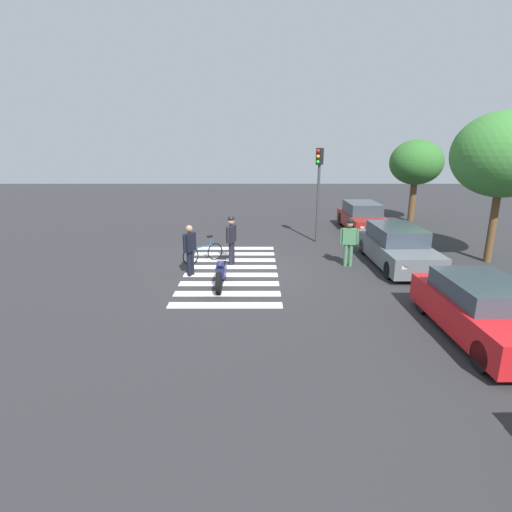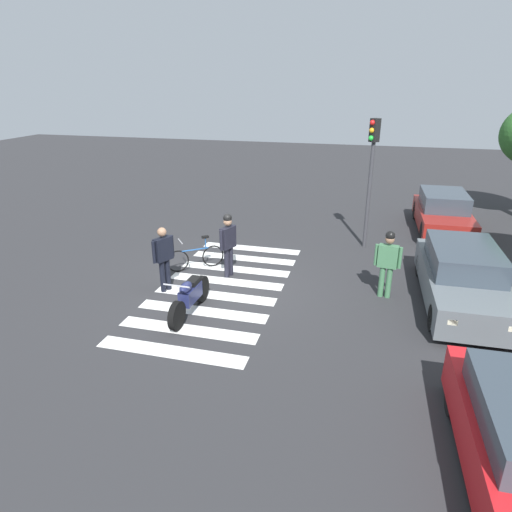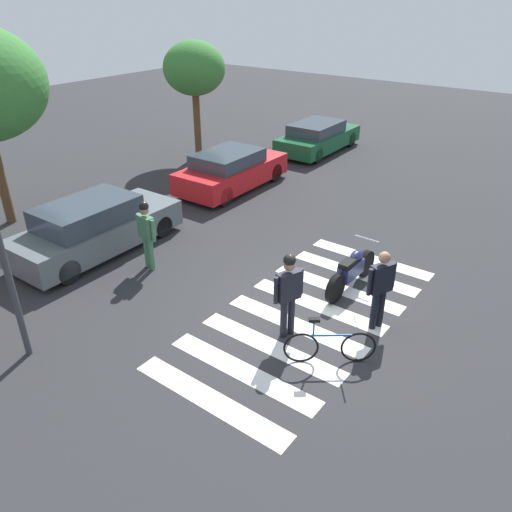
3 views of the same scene
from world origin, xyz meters
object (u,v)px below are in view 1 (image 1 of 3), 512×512
Objects in this scene: car_maroon_wagon at (362,217)px; car_red_convertible at (485,311)px; police_motorcycle at (221,272)px; traffic_light_pole at (319,180)px; officer_on_foot at (231,236)px; leaning_bicycle at (203,253)px; car_grey_coupe at (397,247)px; officer_by_motorcycle at (190,247)px; pedestrian_bystander at (349,239)px.

car_red_convertible is (11.84, -0.11, -0.02)m from car_maroon_wagon.
traffic_light_pole is at bearing 146.62° from police_motorcycle.
police_motorcycle is 1.15× the size of officer_on_foot.
leaning_bicycle is 0.30× the size of car_grey_coupe.
traffic_light_pole reaches higher than car_red_convertible.
officer_on_foot is (0.24, 1.09, 0.71)m from leaning_bicycle.
officer_by_motorcycle is 0.42× the size of traffic_light_pole.
police_motorcycle is 0.51× the size of traffic_light_pole.
car_maroon_wagon is (-6.22, 2.06, -0.35)m from pedestrian_bystander.
police_motorcycle is at bearing 47.10° from officer_by_motorcycle.
officer_on_foot is at bearing -46.54° from traffic_light_pole.
traffic_light_pole is at bearing -46.90° from car_maroon_wagon.
officer_by_motorcycle is 7.12m from traffic_light_pole.
leaning_bicycle is at bearing -161.13° from police_motorcycle.
leaning_bicycle is 6.21m from traffic_light_pole.
pedestrian_bystander is at bearing 115.43° from police_motorcycle.
police_motorcycle is at bearing -118.55° from car_red_convertible.
police_motorcycle is 1.19× the size of pedestrian_bystander.
car_red_convertible is (5.87, 6.23, -0.42)m from officer_on_foot.
traffic_light_pole is at bearing 133.86° from officer_by_motorcycle.
police_motorcycle is 2.46m from officer_on_foot.
car_maroon_wagon is at bearing 133.10° from traffic_light_pole.
pedestrian_bystander is at bearing -18.30° from car_maroon_wagon.
car_grey_coupe is 4.79m from traffic_light_pole.
officer_by_motorcycle is at bearing -79.13° from pedestrian_bystander.
officer_on_foot is at bearing 77.69° from leaning_bicycle.
leaning_bicycle is 9.53m from car_red_convertible.
car_red_convertible is (5.62, 1.95, -0.38)m from pedestrian_bystander.
traffic_light_pole reaches higher than police_motorcycle.
car_maroon_wagon reaches higher than police_motorcycle.
car_maroon_wagon is (-7.30, 7.66, -0.33)m from officer_by_motorcycle.
police_motorcycle is 7.31m from car_red_convertible.
car_maroon_wagon is at bearing 161.70° from pedestrian_bystander.
leaning_bicycle is 5.43m from pedestrian_bystander.
officer_by_motorcycle is 0.98× the size of pedestrian_bystander.
leaning_bicycle is at bearing -55.77° from traffic_light_pole.
car_maroon_wagon is (-5.74, 7.42, 0.31)m from leaning_bicycle.
officer_by_motorcycle is 8.82m from car_red_convertible.
car_red_convertible reaches higher than leaning_bicycle.
leaning_bicycle is at bearing -102.31° from officer_on_foot.
officer_by_motorcycle reaches higher than police_motorcycle.
officer_on_foot reaches higher than car_grey_coupe.
officer_on_foot reaches higher than car_maroon_wagon.
car_red_convertible is at bearing 19.10° from pedestrian_bystander.
car_red_convertible is (4.55, 7.55, -0.35)m from officer_by_motorcycle.
car_maroon_wagon is 0.91× the size of car_grey_coupe.
leaning_bicycle is 0.78× the size of pedestrian_bystander.
leaning_bicycle is (-2.61, -0.89, -0.10)m from police_motorcycle.
car_red_convertible is 1.04× the size of traffic_light_pole.
pedestrian_bystander is 5.96m from car_red_convertible.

